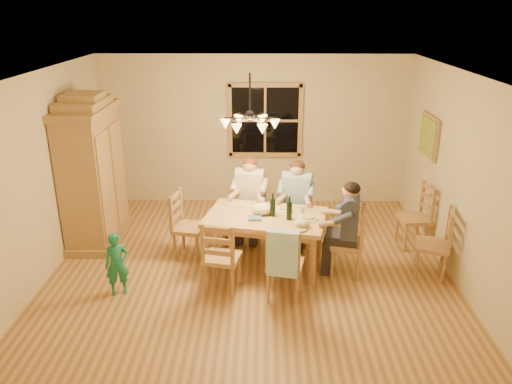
{
  "coord_description": "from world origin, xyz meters",
  "views": [
    {
      "loc": [
        0.17,
        -6.29,
        3.5
      ],
      "look_at": [
        0.08,
        0.1,
        1.08
      ],
      "focal_mm": 35.0,
      "sensor_mm": 36.0,
      "label": 1
    }
  ],
  "objects_px": {
    "chair_end_left": "(190,237)",
    "chair_end_right": "(346,253)",
    "dining_table": "(266,222)",
    "wine_bottle_b": "(289,208)",
    "adult_slate_man": "(349,217)",
    "adult_woman": "(250,189)",
    "armoire": "(93,175)",
    "chair_near_right": "(285,275)",
    "chair_spare_back": "(412,228)",
    "chair_far_left": "(250,221)",
    "chair_spare_front": "(430,255)",
    "adult_plaid_man": "(297,192)",
    "wine_bottle_a": "(273,205)",
    "chair_near_left": "(223,268)",
    "chandelier": "(250,122)",
    "child": "(117,264)",
    "chair_far_right": "(296,225)"
  },
  "relations": [
    {
      "from": "armoire",
      "to": "wine_bottle_b",
      "type": "relative_size",
      "value": 6.97
    },
    {
      "from": "adult_woman",
      "to": "chair_spare_front",
      "type": "bearing_deg",
      "value": 167.74
    },
    {
      "from": "chair_near_right",
      "to": "chair_spare_back",
      "type": "xyz_separation_m",
      "value": [
        2.0,
        1.45,
        0.0
      ]
    },
    {
      "from": "chair_spare_back",
      "to": "child",
      "type": "bearing_deg",
      "value": 102.14
    },
    {
      "from": "chair_far_left",
      "to": "adult_plaid_man",
      "type": "bearing_deg",
      "value": 180.0
    },
    {
      "from": "chair_spare_back",
      "to": "chair_end_right",
      "type": "bearing_deg",
      "value": 119.98
    },
    {
      "from": "dining_table",
      "to": "wine_bottle_b",
      "type": "xyz_separation_m",
      "value": [
        0.32,
        -0.14,
        0.27
      ]
    },
    {
      "from": "child",
      "to": "dining_table",
      "type": "bearing_deg",
      "value": 3.14
    },
    {
      "from": "chair_end_left",
      "to": "adult_slate_man",
      "type": "relative_size",
      "value": 1.13
    },
    {
      "from": "armoire",
      "to": "wine_bottle_a",
      "type": "distance_m",
      "value": 2.85
    },
    {
      "from": "dining_table",
      "to": "wine_bottle_b",
      "type": "distance_m",
      "value": 0.44
    },
    {
      "from": "chair_far_left",
      "to": "chair_near_left",
      "type": "bearing_deg",
      "value": 90.0
    },
    {
      "from": "dining_table",
      "to": "chair_spare_back",
      "type": "height_order",
      "value": "chair_spare_back"
    },
    {
      "from": "chandelier",
      "to": "adult_woman",
      "type": "distance_m",
      "value": 1.52
    },
    {
      "from": "adult_plaid_man",
      "to": "wine_bottle_a",
      "type": "distance_m",
      "value": 0.8
    },
    {
      "from": "chair_far_left",
      "to": "chair_end_right",
      "type": "distance_m",
      "value": 1.72
    },
    {
      "from": "chair_near_left",
      "to": "chair_end_left",
      "type": "bearing_deg",
      "value": 133.26
    },
    {
      "from": "adult_slate_man",
      "to": "wine_bottle_b",
      "type": "relative_size",
      "value": 2.65
    },
    {
      "from": "chair_spare_back",
      "to": "chandelier",
      "type": "bearing_deg",
      "value": 98.19
    },
    {
      "from": "chair_near_right",
      "to": "chair_end_right",
      "type": "bearing_deg",
      "value": 46.74
    },
    {
      "from": "chair_far_left",
      "to": "chair_near_right",
      "type": "bearing_deg",
      "value": 117.9
    },
    {
      "from": "dining_table",
      "to": "wine_bottle_b",
      "type": "bearing_deg",
      "value": -23.46
    },
    {
      "from": "chair_near_left",
      "to": "chair_end_left",
      "type": "height_order",
      "value": "same"
    },
    {
      "from": "chair_near_right",
      "to": "adult_slate_man",
      "type": "distance_m",
      "value": 1.18
    },
    {
      "from": "armoire",
      "to": "chair_spare_back",
      "type": "distance_m",
      "value": 4.93
    },
    {
      "from": "chair_spare_back",
      "to": "adult_woman",
      "type": "bearing_deg",
      "value": 78.16
    },
    {
      "from": "chair_end_right",
      "to": "chair_spare_front",
      "type": "distance_m",
      "value": 1.14
    },
    {
      "from": "chair_far_right",
      "to": "chair_near_left",
      "type": "xyz_separation_m",
      "value": [
        -1.02,
        -1.36,
        0.0
      ]
    },
    {
      "from": "chair_spare_back",
      "to": "adult_plaid_man",
      "type": "bearing_deg",
      "value": 80.92
    },
    {
      "from": "chair_end_right",
      "to": "child",
      "type": "bearing_deg",
      "value": 112.57
    },
    {
      "from": "chair_end_left",
      "to": "chair_spare_back",
      "type": "xyz_separation_m",
      "value": [
        3.35,
        0.39,
        0.0
      ]
    },
    {
      "from": "child",
      "to": "chair_spare_back",
      "type": "distance_m",
      "value": 4.36
    },
    {
      "from": "chair_far_left",
      "to": "chair_spare_front",
      "type": "bearing_deg",
      "value": 167.74
    },
    {
      "from": "adult_plaid_man",
      "to": "child",
      "type": "bearing_deg",
      "value": 44.17
    },
    {
      "from": "armoire",
      "to": "adult_slate_man",
      "type": "xyz_separation_m",
      "value": [
        3.74,
        -1.04,
        -0.22
      ]
    },
    {
      "from": "chair_far_right",
      "to": "dining_table",
      "type": "bearing_deg",
      "value": 67.62
    },
    {
      "from": "chandelier",
      "to": "adult_plaid_man",
      "type": "xyz_separation_m",
      "value": [
        0.68,
        0.73,
        -1.24
      ]
    },
    {
      "from": "chair_far_left",
      "to": "wine_bottle_a",
      "type": "xyz_separation_m",
      "value": [
        0.34,
        -0.85,
        0.62
      ]
    },
    {
      "from": "adult_woman",
      "to": "adult_plaid_man",
      "type": "bearing_deg",
      "value": 180.0
    },
    {
      "from": "chair_far_left",
      "to": "chair_spare_back",
      "type": "relative_size",
      "value": 1.0
    },
    {
      "from": "wine_bottle_b",
      "to": "chair_spare_back",
      "type": "bearing_deg",
      "value": 21.45
    },
    {
      "from": "chair_spare_back",
      "to": "adult_slate_man",
      "type": "bearing_deg",
      "value": 119.98
    },
    {
      "from": "chair_spare_back",
      "to": "wine_bottle_a",
      "type": "bearing_deg",
      "value": 99.69
    },
    {
      "from": "chandelier",
      "to": "wine_bottle_b",
      "type": "height_order",
      "value": "chandelier"
    },
    {
      "from": "chair_far_right",
      "to": "chair_end_right",
      "type": "bearing_deg",
      "value": 136.64
    },
    {
      "from": "chair_end_right",
      "to": "dining_table",
      "type": "bearing_deg",
      "value": 90.0
    },
    {
      "from": "armoire",
      "to": "adult_plaid_man",
      "type": "distance_m",
      "value": 3.11
    },
    {
      "from": "adult_woman",
      "to": "adult_slate_man",
      "type": "height_order",
      "value": "same"
    },
    {
      "from": "adult_slate_man",
      "to": "adult_woman",
      "type": "bearing_deg",
      "value": 63.43
    },
    {
      "from": "chair_end_left",
      "to": "chair_end_right",
      "type": "relative_size",
      "value": 1.0
    }
  ]
}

